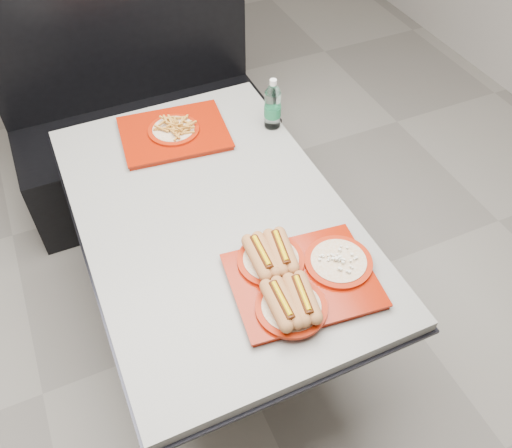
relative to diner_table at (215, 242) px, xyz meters
name	(u,v)px	position (x,y,z in m)	size (l,w,h in m)	color
ground	(222,326)	(0.00, 0.00, -0.58)	(6.00, 6.00, 0.00)	gray
diner_table	(215,242)	(0.00, 0.00, 0.00)	(0.92, 1.42, 0.75)	black
booth_bench	(141,121)	(0.00, 1.09, -0.18)	(1.30, 0.57, 1.35)	black
tray_near	(297,277)	(0.13, -0.40, 0.20)	(0.48, 0.41, 0.10)	maroon
tray_far	(174,131)	(0.01, 0.46, 0.19)	(0.46, 0.37, 0.08)	maroon
water_bottle	(273,107)	(0.41, 0.36, 0.26)	(0.07, 0.07, 0.22)	silver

